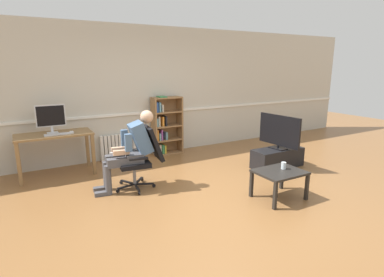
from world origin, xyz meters
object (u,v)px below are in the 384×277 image
(computer_desk, at_px, (55,140))
(bookshelf, at_px, (165,127))
(person_seated, at_px, (131,149))
(coffee_table, at_px, (280,175))
(office_chair, at_px, (143,155))
(imac_monitor, at_px, (51,117))
(drinking_glass, at_px, (284,166))
(radiator, at_px, (118,147))
(keyboard, at_px, (58,134))
(computer_mouse, at_px, (72,132))
(tv_stand, at_px, (277,158))
(tv_screen, at_px, (279,131))

(computer_desk, height_order, bookshelf, bookshelf)
(person_seated, bearing_deg, coffee_table, 58.13)
(office_chair, distance_m, person_seated, 0.22)
(imac_monitor, relative_size, office_chair, 0.50)
(imac_monitor, height_order, drinking_glass, imac_monitor)
(bookshelf, bearing_deg, coffee_table, -81.21)
(radiator, height_order, office_chair, office_chair)
(keyboard, height_order, person_seated, person_seated)
(keyboard, xyz_separation_m, coffee_table, (2.64, -2.52, -0.40))
(drinking_glass, bearing_deg, imac_monitor, 136.17)
(imac_monitor, bearing_deg, computer_mouse, -34.44)
(tv_stand, bearing_deg, computer_desk, 156.71)
(drinking_glass, bearing_deg, keyboard, 137.94)
(computer_desk, height_order, radiator, computer_desk)
(bookshelf, distance_m, radiator, 1.07)
(computer_desk, bearing_deg, person_seated, -52.62)
(radiator, bearing_deg, drinking_glass, -62.37)
(computer_desk, height_order, keyboard, keyboard)
(bookshelf, bearing_deg, computer_desk, -172.55)
(tv_stand, distance_m, drinking_glass, 1.41)
(bookshelf, height_order, tv_screen, bookshelf)
(radiator, bearing_deg, computer_desk, -162.29)
(keyboard, distance_m, tv_screen, 3.95)
(office_chair, relative_size, tv_screen, 1.06)
(bookshelf, height_order, person_seated, bookshelf)
(person_seated, relative_size, drinking_glass, 11.81)
(keyboard, bearing_deg, person_seated, -50.70)
(person_seated, bearing_deg, office_chair, 90.00)
(keyboard, bearing_deg, bookshelf, 11.17)
(computer_mouse, xyz_separation_m, radiator, (0.95, 0.51, -0.51))
(tv_screen, bearing_deg, keyboard, 63.69)
(computer_mouse, xyz_separation_m, person_seated, (0.68, -1.13, -0.12))
(office_chair, bearing_deg, bookshelf, 152.09)
(computer_desk, distance_m, tv_screen, 4.05)
(keyboard, height_order, tv_stand, keyboard)
(radiator, bearing_deg, coffee_table, -64.28)
(person_seated, height_order, tv_stand, person_seated)
(computer_desk, height_order, tv_stand, computer_desk)
(keyboard, height_order, tv_screen, tv_screen)
(computer_mouse, relative_size, tv_screen, 0.11)
(office_chair, height_order, drinking_glass, office_chair)
(drinking_glass, bearing_deg, computer_mouse, 135.25)
(computer_desk, distance_m, person_seated, 1.57)
(tv_stand, xyz_separation_m, coffee_table, (-1.03, -1.06, 0.18))
(imac_monitor, height_order, person_seated, imac_monitor)
(imac_monitor, bearing_deg, computer_desk, -79.93)
(keyboard, bearing_deg, imac_monitor, 105.51)
(computer_desk, distance_m, computer_mouse, 0.33)
(computer_desk, height_order, imac_monitor, imac_monitor)
(computer_mouse, distance_m, tv_stand, 3.79)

